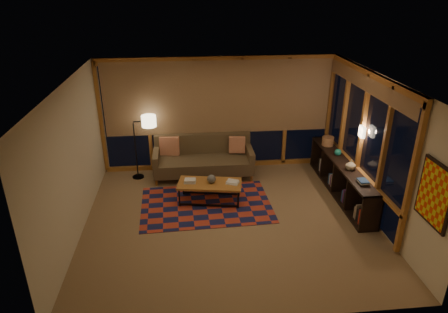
{
  "coord_description": "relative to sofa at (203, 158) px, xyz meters",
  "views": [
    {
      "loc": [
        -0.78,
        -6.49,
        4.24
      ],
      "look_at": [
        -0.07,
        0.47,
        1.14
      ],
      "focal_mm": 32.0,
      "sensor_mm": 36.0,
      "label": 1
    }
  ],
  "objects": [
    {
      "name": "book_stack_a",
      "position": [
        -0.34,
        -1.12,
        0.01
      ],
      "size": [
        0.27,
        0.23,
        0.07
      ],
      "primitive_type": null,
      "rotation": [
        0.0,
        0.0,
        -0.11
      ],
      "color": "silver",
      "rests_on": "coffee_table"
    },
    {
      "name": "book_stack_b",
      "position": [
        0.53,
        -1.25,
        -0.01
      ],
      "size": [
        0.3,
        0.28,
        0.05
      ],
      "primitive_type": null,
      "rotation": [
        0.0,
        0.0,
        -0.44
      ],
      "color": "silver",
      "rests_on": "coffee_table"
    },
    {
      "name": "ceiling",
      "position": [
        0.4,
        -1.95,
        2.24
      ],
      "size": [
        5.5,
        5.0,
        0.01
      ],
      "primitive_type": "cube",
      "color": "white",
      "rests_on": "walls"
    },
    {
      "name": "walls",
      "position": [
        0.4,
        -1.95,
        0.89
      ],
      "size": [
        5.51,
        5.01,
        2.7
      ],
      "color": "beige",
      "rests_on": "floor"
    },
    {
      "name": "shelf_book_stack",
      "position": [
        2.89,
        -2.1,
        0.32
      ],
      "size": [
        0.25,
        0.3,
        0.08
      ],
      "primitive_type": null,
      "rotation": [
        0.0,
        0.0,
        -0.28
      ],
      "color": "silver",
      "rests_on": "bookshelf"
    },
    {
      "name": "floor_lamp",
      "position": [
        -1.54,
        0.09,
        0.29
      ],
      "size": [
        0.52,
        0.36,
        1.5
      ],
      "primitive_type": null,
      "rotation": [
        0.0,
        0.0,
        0.07
      ],
      "color": "black",
      "rests_on": "floor"
    },
    {
      "name": "wall_sconce",
      "position": [
        3.02,
        -1.5,
        1.09
      ],
      "size": [
        0.12,
        0.18,
        0.22
      ],
      "primitive_type": null,
      "color": "beige",
      "rests_on": "walls"
    },
    {
      "name": "teal_bowl",
      "position": [
        2.89,
        -0.79,
        0.35
      ],
      "size": [
        0.15,
        0.15,
        0.15
      ],
      "primitive_type": "sphere",
      "rotation": [
        0.0,
        0.0,
        -0.03
      ],
      "color": "#187767",
      "rests_on": "bookshelf"
    },
    {
      "name": "window_wall_right",
      "position": [
        3.08,
        -1.35,
        0.89
      ],
      "size": [
        0.16,
        3.7,
        2.6
      ],
      "primitive_type": null,
      "color": "#B06C37",
      "rests_on": "walls"
    },
    {
      "name": "pillow_right",
      "position": [
        0.8,
        0.15,
        0.19
      ],
      "size": [
        0.39,
        0.17,
        0.38
      ],
      "primitive_type": null,
      "rotation": [
        0.0,
        0.0,
        -0.11
      ],
      "color": "red",
      "rests_on": "sofa"
    },
    {
      "name": "area_rug",
      "position": [
        -0.02,
        -1.33,
        -0.46
      ],
      "size": [
        2.7,
        1.85,
        0.01
      ],
      "primitive_type": "cube",
      "rotation": [
        0.0,
        0.0,
        0.04
      ],
      "color": "#B63925",
      "rests_on": "floor"
    },
    {
      "name": "floor",
      "position": [
        0.4,
        -1.95,
        -0.46
      ],
      "size": [
        5.5,
        5.0,
        0.01
      ],
      "primitive_type": "cube",
      "color": "#8B7154",
      "rests_on": "ground"
    },
    {
      "name": "bookshelf",
      "position": [
        2.89,
        -1.13,
        -0.09
      ],
      "size": [
        0.4,
        2.97,
        0.74
      ],
      "primitive_type": null,
      "color": "black",
      "rests_on": "floor"
    },
    {
      "name": "ceramic_pot",
      "position": [
        0.1,
        -1.18,
        0.06
      ],
      "size": [
        0.19,
        0.19,
        0.18
      ],
      "primitive_type": "sphere",
      "rotation": [
        0.0,
        0.0,
        0.09
      ],
      "color": "black",
      "rests_on": "coffee_table"
    },
    {
      "name": "pillow_left",
      "position": [
        -0.77,
        0.26,
        0.23
      ],
      "size": [
        0.47,
        0.22,
        0.45
      ],
      "primitive_type": null,
      "rotation": [
        0.0,
        0.0,
        -0.17
      ],
      "color": "red",
      "rests_on": "sofa"
    },
    {
      "name": "sofa",
      "position": [
        0.0,
        0.0,
        0.0
      ],
      "size": [
        2.27,
        0.93,
        0.93
      ],
      "primitive_type": null,
      "rotation": [
        0.0,
        0.0,
        -0.01
      ],
      "color": "#4E3F2B",
      "rests_on": "floor"
    },
    {
      "name": "vase",
      "position": [
        2.89,
        -1.5,
        0.39
      ],
      "size": [
        0.21,
        0.21,
        0.21
      ],
      "primitive_type": "imported",
      "rotation": [
        0.0,
        0.0,
        0.05
      ],
      "color": "tan",
      "rests_on": "bookshelf"
    },
    {
      "name": "wall_art",
      "position": [
        3.11,
        -3.8,
        0.99
      ],
      "size": [
        0.06,
        0.74,
        0.94
      ],
      "primitive_type": null,
      "color": "red",
      "rests_on": "walls"
    },
    {
      "name": "window_wall_back",
      "position": [
        0.4,
        0.48,
        0.89
      ],
      "size": [
        5.3,
        0.16,
        2.6
      ],
      "primitive_type": null,
      "color": "#B06C37",
      "rests_on": "walls"
    },
    {
      "name": "coffee_table",
      "position": [
        0.06,
        -1.19,
        -0.25
      ],
      "size": [
        1.38,
        0.81,
        0.43
      ],
      "primitive_type": null,
      "rotation": [
        0.0,
        0.0,
        -0.17
      ],
      "color": "#B06C37",
      "rests_on": "floor"
    },
    {
      "name": "basket",
      "position": [
        2.87,
        -0.19,
        0.38
      ],
      "size": [
        0.3,
        0.3,
        0.2
      ],
      "primitive_type": "cylinder",
      "rotation": [
        0.0,
        0.0,
        0.12
      ],
      "color": "#A67651",
      "rests_on": "bookshelf"
    }
  ]
}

